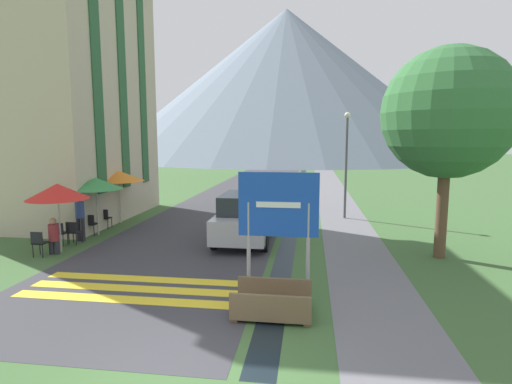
% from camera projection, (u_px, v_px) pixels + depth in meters
% --- Properties ---
extents(ground_plane, '(160.00, 160.00, 0.00)m').
position_uv_depth(ground_plane, '(279.00, 197.00, 26.10)').
color(ground_plane, '#3D6033').
extents(road, '(6.40, 60.00, 0.01)m').
position_uv_depth(road, '(260.00, 181.00, 36.25)').
color(road, '#38383D').
rests_on(road, ground_plane).
extents(footpath, '(2.20, 60.00, 0.01)m').
position_uv_depth(footpath, '(328.00, 182.00, 35.44)').
color(footpath, slate).
rests_on(footpath, ground_plane).
extents(drainage_channel, '(0.60, 60.00, 0.00)m').
position_uv_depth(drainage_channel, '(301.00, 181.00, 35.76)').
color(drainage_channel, black).
rests_on(drainage_channel, ground_plane).
extents(crosswalk_marking, '(5.44, 1.84, 0.01)m').
position_uv_depth(crosswalk_marking, '(133.00, 288.00, 10.24)').
color(crosswalk_marking, yellow).
rests_on(crosswalk_marking, ground_plane).
extents(mountain_distant, '(73.93, 73.93, 30.01)m').
position_uv_depth(mountain_distant, '(286.00, 84.00, 82.90)').
color(mountain_distant, slate).
rests_on(mountain_distant, ground_plane).
extents(hotel_building, '(5.98, 8.62, 12.45)m').
position_uv_depth(hotel_building, '(66.00, 77.00, 18.61)').
color(hotel_building, '#BCAD93').
rests_on(hotel_building, ground_plane).
extents(road_sign, '(1.96, 0.11, 3.03)m').
position_uv_depth(road_sign, '(278.00, 215.00, 9.68)').
color(road_sign, '#9E9EA3').
rests_on(road_sign, ground_plane).
extents(footbridge, '(1.70, 1.10, 0.65)m').
position_uv_depth(footbridge, '(272.00, 305.00, 8.71)').
color(footbridge, brown).
rests_on(footbridge, ground_plane).
extents(parked_car_near, '(1.97, 4.18, 1.82)m').
position_uv_depth(parked_car_near, '(245.00, 217.00, 14.84)').
color(parked_car_near, '#B2B2B7').
rests_on(parked_car_near, ground_plane).
extents(parked_car_far, '(1.86, 4.11, 1.82)m').
position_uv_depth(parked_car_far, '(270.00, 188.00, 23.67)').
color(parked_car_far, '#28663D').
rests_on(parked_car_far, ground_plane).
extents(cafe_chair_nearest, '(0.40, 0.40, 0.85)m').
position_uv_depth(cafe_chair_nearest, '(39.00, 242.00, 12.92)').
color(cafe_chair_nearest, black).
rests_on(cafe_chair_nearest, ground_plane).
extents(cafe_chair_near_left, '(0.40, 0.40, 0.85)m').
position_uv_depth(cafe_chair_near_left, '(60.00, 232.00, 14.28)').
color(cafe_chair_near_left, black).
rests_on(cafe_chair_near_left, ground_plane).
extents(cafe_chair_near_right, '(0.40, 0.40, 0.85)m').
position_uv_depth(cafe_chair_near_right, '(73.00, 231.00, 14.43)').
color(cafe_chair_near_right, black).
rests_on(cafe_chair_near_right, ground_plane).
extents(cafe_chair_far_right, '(0.40, 0.40, 0.85)m').
position_uv_depth(cafe_chair_far_right, '(105.00, 217.00, 16.98)').
color(cafe_chair_far_right, black).
rests_on(cafe_chair_far_right, ground_plane).
extents(cafe_chair_middle, '(0.40, 0.40, 0.85)m').
position_uv_depth(cafe_chair_middle, '(91.00, 223.00, 15.80)').
color(cafe_chair_middle, black).
rests_on(cafe_chair_middle, ground_plane).
extents(cafe_umbrella_front_red, '(2.01, 2.01, 2.34)m').
position_uv_depth(cafe_umbrella_front_red, '(57.00, 192.00, 13.28)').
color(cafe_umbrella_front_red, '#B7B2A8').
rests_on(cafe_umbrella_front_red, ground_plane).
extents(cafe_umbrella_middle_green, '(2.08, 2.08, 2.29)m').
position_uv_depth(cafe_umbrella_middle_green, '(96.00, 184.00, 15.76)').
color(cafe_umbrella_middle_green, '#B7B2A8').
rests_on(cafe_umbrella_middle_green, ground_plane).
extents(cafe_umbrella_rear_orange, '(2.24, 2.24, 2.38)m').
position_uv_depth(cafe_umbrella_rear_orange, '(119.00, 176.00, 17.95)').
color(cafe_umbrella_rear_orange, '#B7B2A8').
rests_on(cafe_umbrella_rear_orange, ground_plane).
extents(person_seated_near, '(0.32, 0.32, 1.23)m').
position_uv_depth(person_seated_near, '(54.00, 234.00, 13.20)').
color(person_seated_near, '#282833').
rests_on(person_seated_near, ground_plane).
extents(person_standing_terrace, '(0.32, 0.32, 1.70)m').
position_uv_depth(person_standing_terrace, '(80.00, 215.00, 14.86)').
color(person_standing_terrace, '#282833').
rests_on(person_standing_terrace, ground_plane).
extents(streetlamp, '(0.28, 0.28, 5.05)m').
position_uv_depth(streetlamp, '(346.00, 156.00, 18.94)').
color(streetlamp, '#515156').
rests_on(streetlamp, ground_plane).
extents(tree_by_path, '(4.06, 4.06, 6.64)m').
position_uv_depth(tree_by_path, '(448.00, 114.00, 12.35)').
color(tree_by_path, brown).
rests_on(tree_by_path, ground_plane).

